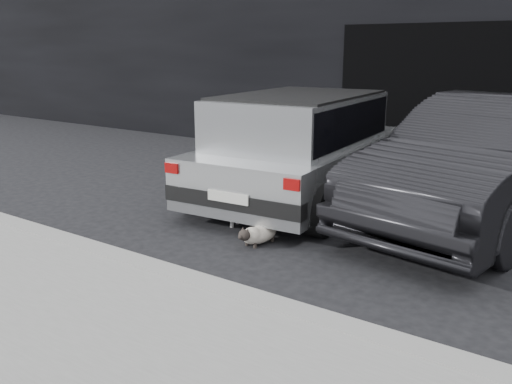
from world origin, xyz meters
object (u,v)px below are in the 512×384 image
Objects in this scene: second_car at (489,161)px; cat_siamese at (257,235)px; cat_white at (250,212)px; silver_hatchback at (303,142)px.

cat_siamese is at bearing -120.24° from second_car.
second_car reaches higher than cat_white.
cat_siamese is at bearing -78.43° from silver_hatchback.
cat_siamese is (-1.92, -2.34, -0.68)m from second_car.
silver_hatchback is at bearing -162.79° from second_car.
second_car is at bearing 121.23° from cat_white.
cat_white is at bearing -131.42° from second_car.
silver_hatchback is at bearing -66.19° from cat_siamese.
second_car is 3.10m from cat_siamese.
cat_siamese is at bearing 35.04° from cat_white.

